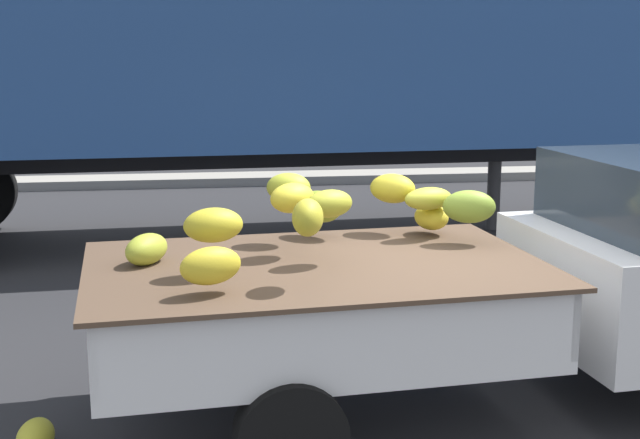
% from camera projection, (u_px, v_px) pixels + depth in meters
% --- Properties ---
extents(ground, '(220.00, 220.00, 0.00)m').
position_uv_depth(ground, '(433.00, 406.00, 5.99)').
color(ground, '#28282B').
extents(curb_strip, '(80.00, 0.80, 0.16)m').
position_uv_depth(curb_strip, '(288.00, 178.00, 15.74)').
color(curb_strip, gray).
rests_on(curb_strip, ground).
extents(pickup_truck, '(5.30, 2.29, 1.70)m').
position_uv_depth(pickup_truck, '(600.00, 273.00, 6.05)').
color(pickup_truck, white).
rests_on(pickup_truck, ground).
extents(semi_trailer, '(12.11, 3.18, 3.95)m').
position_uv_depth(semi_trailer, '(243.00, 39.00, 10.67)').
color(semi_trailer, navy).
rests_on(semi_trailer, ground).
extents(fallen_banana_bunch_near_tailgate, '(0.23, 0.40, 0.21)m').
position_uv_depth(fallen_banana_bunch_near_tailgate, '(35.00, 438.00, 5.28)').
color(fallen_banana_bunch_near_tailgate, gold).
rests_on(fallen_banana_bunch_near_tailgate, ground).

